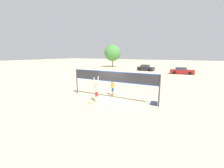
{
  "coord_description": "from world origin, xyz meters",
  "views": [
    {
      "loc": [
        6.43,
        -11.4,
        3.99
      ],
      "look_at": [
        0.0,
        0.0,
        1.39
      ],
      "focal_mm": 24.0,
      "sensor_mm": 36.0,
      "label": 1
    }
  ],
  "objects_px": {
    "volleyball": "(90,103)",
    "parked_car_mid": "(182,71)",
    "volleyball_net": "(112,79)",
    "parked_car_near": "(146,68)",
    "player_blocker": "(113,85)",
    "gear_bag": "(154,103)",
    "player_spiker": "(96,89)",
    "tree_left_cluster": "(113,53)"
  },
  "relations": [
    {
      "from": "gear_bag",
      "to": "volleyball_net",
      "type": "bearing_deg",
      "value": -177.66
    },
    {
      "from": "volleyball_net",
      "to": "volleyball",
      "type": "relative_size",
      "value": 37.97
    },
    {
      "from": "volleyball_net",
      "to": "player_spiker",
      "type": "distance_m",
      "value": 1.69
    },
    {
      "from": "player_blocker",
      "to": "volleyball",
      "type": "height_order",
      "value": "player_blocker"
    },
    {
      "from": "volleyball",
      "to": "parked_car_mid",
      "type": "relative_size",
      "value": 0.05
    },
    {
      "from": "volleyball_net",
      "to": "gear_bag",
      "type": "bearing_deg",
      "value": 2.34
    },
    {
      "from": "player_blocker",
      "to": "gear_bag",
      "type": "distance_m",
      "value": 4.42
    },
    {
      "from": "player_blocker",
      "to": "parked_car_near",
      "type": "bearing_deg",
      "value": -170.52
    },
    {
      "from": "volleyball_net",
      "to": "player_blocker",
      "type": "bearing_deg",
      "value": 116.21
    },
    {
      "from": "player_blocker",
      "to": "gear_bag",
      "type": "height_order",
      "value": "player_blocker"
    },
    {
      "from": "volleyball",
      "to": "parked_car_mid",
      "type": "height_order",
      "value": "parked_car_mid"
    },
    {
      "from": "player_spiker",
      "to": "tree_left_cluster",
      "type": "xyz_separation_m",
      "value": [
        -16.38,
        32.09,
        3.26
      ]
    },
    {
      "from": "volleyball_net",
      "to": "tree_left_cluster",
      "type": "relative_size",
      "value": 1.2
    },
    {
      "from": "volleyball",
      "to": "parked_car_near",
      "type": "height_order",
      "value": "parked_car_near"
    },
    {
      "from": "player_spiker",
      "to": "parked_car_mid",
      "type": "distance_m",
      "value": 24.19
    },
    {
      "from": "volleyball_net",
      "to": "parked_car_mid",
      "type": "height_order",
      "value": "volleyball_net"
    },
    {
      "from": "player_spiker",
      "to": "player_blocker",
      "type": "xyz_separation_m",
      "value": [
        0.27,
        2.33,
        -0.12
      ]
    },
    {
      "from": "parked_car_near",
      "to": "parked_car_mid",
      "type": "xyz_separation_m",
      "value": [
        8.33,
        -2.49,
        -0.05
      ]
    },
    {
      "from": "parked_car_near",
      "to": "volleyball_net",
      "type": "bearing_deg",
      "value": -72.9
    },
    {
      "from": "parked_car_mid",
      "to": "tree_left_cluster",
      "type": "bearing_deg",
      "value": 151.29
    },
    {
      "from": "parked_car_near",
      "to": "tree_left_cluster",
      "type": "distance_m",
      "value": 14.44
    },
    {
      "from": "volleyball_net",
      "to": "tree_left_cluster",
      "type": "xyz_separation_m",
      "value": [
        -17.14,
        30.75,
        2.56
      ]
    },
    {
      "from": "player_spiker",
      "to": "parked_car_near",
      "type": "distance_m",
      "value": 26.5
    },
    {
      "from": "volleyball_net",
      "to": "player_spiker",
      "type": "relative_size",
      "value": 3.9
    },
    {
      "from": "player_spiker",
      "to": "volleyball",
      "type": "relative_size",
      "value": 9.73
    },
    {
      "from": "parked_car_mid",
      "to": "tree_left_cluster",
      "type": "relative_size",
      "value": 0.68
    },
    {
      "from": "player_blocker",
      "to": "gear_bag",
      "type": "relative_size",
      "value": 3.94
    },
    {
      "from": "parked_car_mid",
      "to": "tree_left_cluster",
      "type": "height_order",
      "value": "tree_left_cluster"
    },
    {
      "from": "player_spiker",
      "to": "parked_car_near",
      "type": "bearing_deg",
      "value": 8.08
    },
    {
      "from": "gear_bag",
      "to": "tree_left_cluster",
      "type": "height_order",
      "value": "tree_left_cluster"
    },
    {
      "from": "player_spiker",
      "to": "volleyball",
      "type": "height_order",
      "value": "player_spiker"
    },
    {
      "from": "player_blocker",
      "to": "tree_left_cluster",
      "type": "height_order",
      "value": "tree_left_cluster"
    },
    {
      "from": "player_spiker",
      "to": "gear_bag",
      "type": "xyz_separation_m",
      "value": [
        4.52,
        1.49,
        -0.98
      ]
    },
    {
      "from": "tree_left_cluster",
      "to": "player_spiker",
      "type": "bearing_deg",
      "value": -62.95
    },
    {
      "from": "gear_bag",
      "to": "parked_car_mid",
      "type": "xyz_separation_m",
      "value": [
        0.09,
        22.26,
        0.46
      ]
    },
    {
      "from": "player_spiker",
      "to": "player_blocker",
      "type": "relative_size",
      "value": 1.1
    },
    {
      "from": "parked_car_mid",
      "to": "player_spiker",
      "type": "bearing_deg",
      "value": -108.01
    },
    {
      "from": "volleyball",
      "to": "tree_left_cluster",
      "type": "bearing_deg",
      "value": 116.29
    },
    {
      "from": "volleyball_net",
      "to": "parked_car_near",
      "type": "relative_size",
      "value": 2.01
    },
    {
      "from": "player_spiker",
      "to": "gear_bag",
      "type": "bearing_deg",
      "value": -71.73
    },
    {
      "from": "parked_car_near",
      "to": "parked_car_mid",
      "type": "relative_size",
      "value": 0.87
    },
    {
      "from": "player_blocker",
      "to": "parked_car_near",
      "type": "distance_m",
      "value": 24.23
    }
  ]
}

